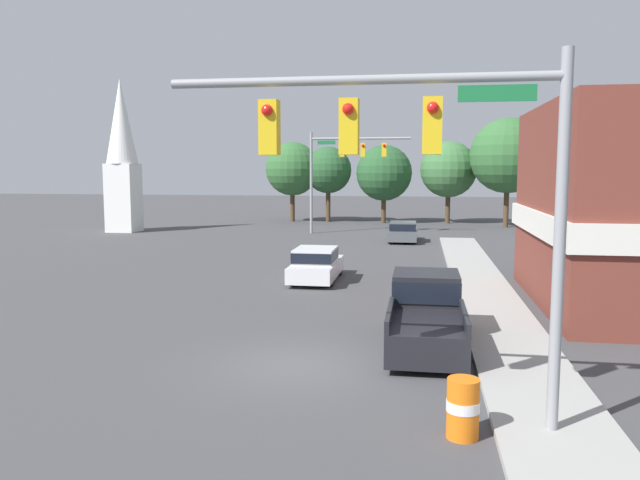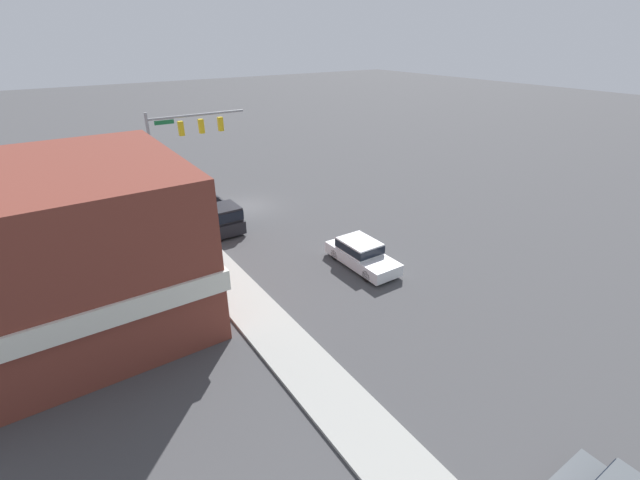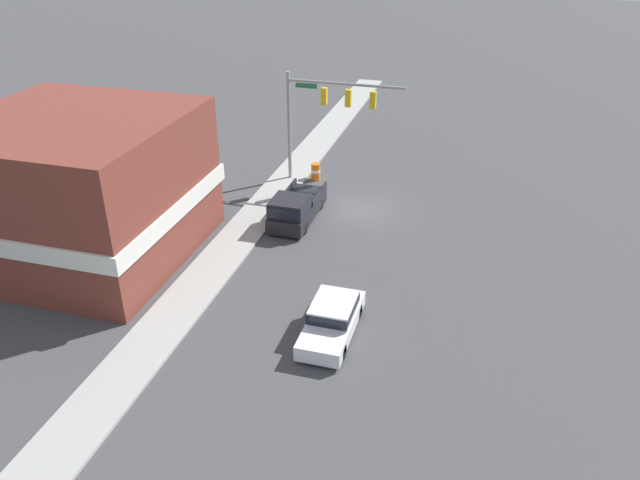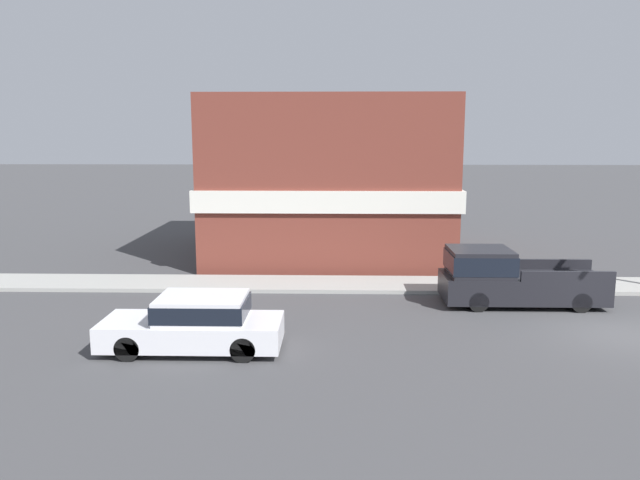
{
  "view_description": "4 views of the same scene",
  "coord_description": "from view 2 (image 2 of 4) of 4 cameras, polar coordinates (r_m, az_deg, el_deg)",
  "views": [
    {
      "loc": [
        3.03,
        -15.34,
        5.06
      ],
      "look_at": [
        -1.4,
        12.29,
        1.85
      ],
      "focal_mm": 35.0,
      "sensor_mm": 36.0,
      "label": 1
    },
    {
      "loc": [
        12.65,
        29.05,
        12.28
      ],
      "look_at": [
        0.55,
        11.11,
        1.75
      ],
      "focal_mm": 24.0,
      "sensor_mm": 36.0,
      "label": 2
    },
    {
      "loc": [
        -7.13,
        33.49,
        16.69
      ],
      "look_at": [
        -0.07,
        8.97,
        2.66
      ],
      "focal_mm": 35.0,
      "sensor_mm": 36.0,
      "label": 3
    },
    {
      "loc": [
        -17.59,
        8.49,
        5.78
      ],
      "look_at": [
        1.27,
        8.98,
        2.55
      ],
      "focal_mm": 35.0,
      "sensor_mm": 36.0,
      "label": 4
    }
  ],
  "objects": [
    {
      "name": "corner_brick_building",
      "position": [
        21.98,
        -31.17,
        -1.26
      ],
      "size": [
        10.99,
        11.08,
        7.4
      ],
      "color": "brown",
      "rests_on": "ground"
    },
    {
      "name": "construction_barrel",
      "position": [
        35.92,
        -18.08,
        5.63
      ],
      "size": [
        0.63,
        0.63,
        1.15
      ],
      "color": "orange",
      "rests_on": "ground"
    },
    {
      "name": "pickup_truck_parked",
      "position": [
        30.2,
        -13.35,
        3.16
      ],
      "size": [
        2.07,
        5.38,
        1.93
      ],
      "color": "black",
      "rests_on": "ground"
    },
    {
      "name": "car_lead",
      "position": [
        24.85,
        5.5,
        -1.75
      ],
      "size": [
        1.92,
        4.81,
        1.51
      ],
      "color": "black",
      "rests_on": "ground"
    },
    {
      "name": "ground_plane",
      "position": [
        33.98,
        -9.78,
        4.37
      ],
      "size": [
        200.0,
        200.0,
        0.0
      ],
      "primitive_type": "plane",
      "color": "#424244"
    },
    {
      "name": "sidewalk_curb",
      "position": [
        32.27,
        -18.97,
        2.23
      ],
      "size": [
        2.4,
        60.0,
        0.14
      ],
      "color": "#9E9E99",
      "rests_on": "ground"
    },
    {
      "name": "near_signal_assembly",
      "position": [
        34.56,
        -17.66,
        13.14
      ],
      "size": [
        7.52,
        0.49,
        7.22
      ],
      "color": "gray",
      "rests_on": "ground"
    }
  ]
}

